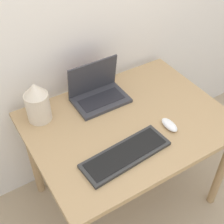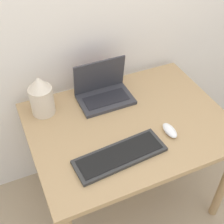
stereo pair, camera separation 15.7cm
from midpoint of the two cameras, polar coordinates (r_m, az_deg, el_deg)
The scene contains 5 objects.
desk at distance 1.73m, azimuth 5.64°, elevation -4.14°, with size 1.05×0.79×0.71m.
laptop at distance 1.78m, azimuth 0.92°, elevation 3.78°, with size 0.31×0.21×0.22m.
keyboard at distance 1.50m, azimuth 4.50°, elevation -8.08°, with size 0.46×0.19×0.02m.
mouse at distance 1.64m, azimuth 13.24°, elevation -3.43°, with size 0.05×0.11×0.03m.
vase at distance 1.67m, azimuth -10.24°, elevation 2.80°, with size 0.13×0.13×0.23m.
Camera 2 is at (-0.57, -0.66, 1.87)m, focal length 50.00 mm.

